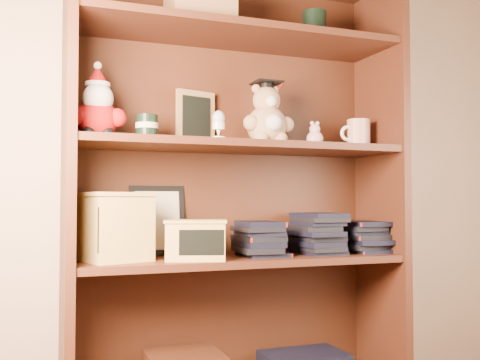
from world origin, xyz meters
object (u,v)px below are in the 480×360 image
object	(u,v)px
bookcase	(234,192)
treats_box	(115,226)
grad_teddy_bear	(267,120)
teacher_mug	(358,134)

from	to	relation	value
bookcase	treats_box	bearing A→B (deg)	-173.23
bookcase	treats_box	xyz separation A→B (m)	(-0.43, -0.05, -0.12)
grad_teddy_bear	bookcase	bearing A→B (deg)	151.30
bookcase	grad_teddy_bear	bearing A→B (deg)	-28.70
bookcase	teacher_mug	world-z (taller)	bookcase
teacher_mug	treats_box	size ratio (longest dim) A/B	0.49
bookcase	teacher_mug	distance (m)	0.54
bookcase	grad_teddy_bear	size ratio (longest dim) A/B	6.79
treats_box	teacher_mug	bearing A→B (deg)	0.06
bookcase	treats_box	world-z (taller)	bookcase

